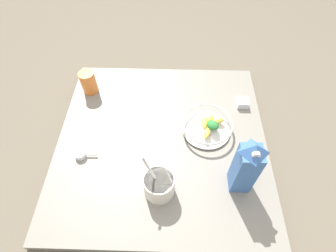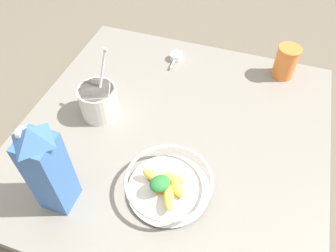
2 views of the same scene
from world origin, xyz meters
name	(u,v)px [view 2 (image 2 of 2)]	position (x,y,z in m)	size (l,w,h in m)	color
ground_plane	(172,138)	(0.00, 0.00, 0.00)	(6.00, 6.00, 0.00)	#665B4C
countertop	(172,135)	(0.00, 0.00, 0.02)	(0.96, 0.96, 0.04)	gray
fruit_bowl	(168,184)	(0.21, 0.06, 0.07)	(0.24, 0.24, 0.08)	silver
milk_carton	(47,168)	(0.32, -0.21, 0.18)	(0.08, 0.08, 0.29)	#3D6BB2
yogurt_tub	(99,100)	(0.00, -0.25, 0.10)	(0.12, 0.12, 0.23)	silver
drinking_cup	(286,61)	(-0.39, 0.30, 0.10)	(0.08, 0.08, 0.12)	orange
measuring_scoop	(176,57)	(-0.35, -0.10, 0.05)	(0.10, 0.05, 0.03)	white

